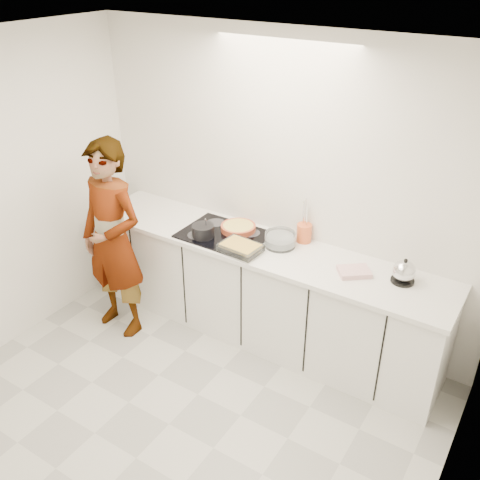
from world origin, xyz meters
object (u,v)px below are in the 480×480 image
Objects in this scene: utensil_crock at (304,233)px; baking_dish at (241,247)px; tart_dish at (238,227)px; cook at (113,241)px; saucepan at (203,231)px; kettle at (404,272)px; hob at (224,235)px; mixing_bowl at (280,240)px.

baking_dish is at bearing -127.71° from utensil_crock.
tart_dish is 0.36m from baking_dish.
cook is (-0.83, -0.69, -0.06)m from tart_dish.
cook reaches higher than saucepan.
cook is (-0.64, -0.43, -0.09)m from saucepan.
kettle reaches higher than utensil_crock.
tart_dish is at bearing 61.39° from hob.
hob is 3.31× the size of kettle.
saucepan reaches higher than baking_dish.
kettle is at bearing -10.44° from utensil_crock.
mixing_bowl reaches higher than baking_dish.
kettle reaches higher than saucepan.
saucepan is at bearing -151.31° from utensil_crock.
utensil_crock is 0.09× the size of cook.
utensil_crock is at bearing 54.22° from mixing_bowl.
kettle is (1.03, 0.01, 0.03)m from mixing_bowl.
mixing_bowl is (0.50, 0.10, 0.05)m from hob.
mixing_bowl is (0.22, 0.27, 0.01)m from baking_dish.
cook is (-1.39, -0.84, -0.10)m from utensil_crock.
saucepan is 1.66m from kettle.
hob is at bearing -118.61° from tart_dish.
saucepan is at bearing 36.05° from cook.
baking_dish is at bearing -54.26° from tart_dish.
hob is 0.15m from tart_dish.
mixing_bowl reaches higher than hob.
cook is (-0.77, -0.56, -0.03)m from hob.
saucepan is 0.73× the size of mixing_bowl.
hob is at bearing 38.58° from cook.
cook is (-1.26, -0.66, -0.07)m from mixing_bowl.
saucepan is 0.78m from cook.
utensil_crock is at bearing 33.41° from cook.
utensil_crock is (-0.90, 0.17, -0.00)m from kettle.
hob is 4.59× the size of utensil_crock.
mixing_bowl is at bearing 11.19° from hob.
hob is 0.51m from mixing_bowl.
kettle is at bearing -0.50° from tart_dish.
mixing_bowl is 1.43m from cook.
baking_dish is 1.56× the size of kettle.
utensil_crock is at bearing 52.29° from baking_dish.
utensil_crock reaches higher than hob.
baking_dish is 0.19× the size of cook.
kettle is at bearing 18.72° from cook.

